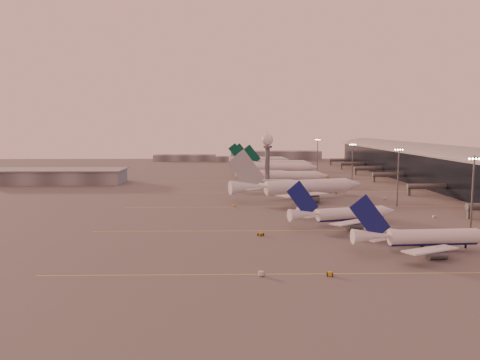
{
  "coord_description": "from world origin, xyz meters",
  "views": [
    {
      "loc": [
        -15.74,
        -139.16,
        33.89
      ],
      "look_at": [
        -11.24,
        73.28,
        9.36
      ],
      "focal_mm": 35.0,
      "sensor_mm": 36.0,
      "label": 1
    }
  ],
  "objects": [
    {
      "name": "mast_c",
      "position": [
        50.0,
        110.0,
        13.74
      ],
      "size": [
        3.6,
        0.56,
        25.0
      ],
      "color": "#53555A",
      "rests_on": "ground"
    },
    {
      "name": "greentail_a",
      "position": [
        14.51,
        133.18,
        3.57
      ],
      "size": [
        55.71,
        44.96,
        20.23
      ],
      "color": "white",
      "rests_on": "ground"
    },
    {
      "name": "terminal",
      "position": [
        107.88,
        110.09,
        10.52
      ],
      "size": [
        57.0,
        362.0,
        23.04
      ],
      "color": "black",
      "rests_on": "ground"
    },
    {
      "name": "gsv_truck_d",
      "position": [
        -15.56,
        124.26,
        1.23
      ],
      "size": [
        3.23,
        6.25,
        2.4
      ],
      "color": "slate",
      "rests_on": "ground"
    },
    {
      "name": "gsv_truck_c",
      "position": [
        -13.69,
        56.31,
        0.99
      ],
      "size": [
        5.02,
        2.55,
        1.94
      ],
      "color": "gold",
      "rests_on": "ground"
    },
    {
      "name": "greentail_d",
      "position": [
        9.88,
        266.51,
        3.43
      ],
      "size": [
        53.31,
        42.82,
        19.41
      ],
      "color": "white",
      "rests_on": "ground"
    },
    {
      "name": "widebody_white",
      "position": [
        16.19,
        76.46,
        4.11
      ],
      "size": [
        65.43,
        51.68,
        23.68
      ],
      "color": "white",
      "rests_on": "ground"
    },
    {
      "name": "distant_horizon",
      "position": [
        2.62,
        325.14,
        3.89
      ],
      "size": [
        165.0,
        37.5,
        9.0
      ],
      "color": "#5B5D61",
      "rests_on": "ground"
    },
    {
      "name": "gsv_tug_mid",
      "position": [
        -6.27,
        2.97,
        0.51
      ],
      "size": [
        4.01,
        3.83,
        0.99
      ],
      "color": "gold",
      "rests_on": "ground"
    },
    {
      "name": "mast_a",
      "position": [
        58.0,
        0.0,
        13.74
      ],
      "size": [
        3.6,
        0.56,
        25.0
      ],
      "color": "#53555A",
      "rests_on": "ground"
    },
    {
      "name": "greentail_c",
      "position": [
        21.45,
        222.88,
        3.5
      ],
      "size": [
        54.59,
        44.08,
        19.83
      ],
      "color": "white",
      "rests_on": "ground"
    },
    {
      "name": "gsv_truck_a",
      "position": [
        -8.32,
        -36.36,
        1.17
      ],
      "size": [
        5.88,
        2.66,
        2.3
      ],
      "color": "silver",
      "rests_on": "ground"
    },
    {
      "name": "gsv_tug_near",
      "position": [
        6.89,
        -36.58,
        0.47
      ],
      "size": [
        2.35,
        3.41,
        0.91
      ],
      "color": "gold",
      "rests_on": "ground"
    },
    {
      "name": "narrowbody_near",
      "position": [
        36.7,
        -16.14,
        3.23
      ],
      "size": [
        40.84,
        32.53,
        15.95
      ],
      "color": "white",
      "rests_on": "ground"
    },
    {
      "name": "ground",
      "position": [
        0.0,
        0.0,
        0.0
      ],
      "size": [
        700.0,
        700.0,
        0.0
      ],
      "primitive_type": "plane",
      "color": "#5E5B5B",
      "rests_on": "ground"
    },
    {
      "name": "hangar",
      "position": [
        -120.0,
        140.0,
        4.32
      ],
      "size": [
        82.0,
        27.0,
        8.5
      ],
      "color": "#5B5D61",
      "rests_on": "ground"
    },
    {
      "name": "gsv_tug_hangar",
      "position": [
        48.13,
        162.7,
        0.44
      ],
      "size": [
        3.5,
        2.99,
        0.86
      ],
      "color": "gold",
      "rests_on": "ground"
    },
    {
      "name": "mast_d",
      "position": [
        48.0,
        200.0,
        13.74
      ],
      "size": [
        3.6,
        0.56,
        25.0
      ],
      "color": "#53555A",
      "rests_on": "ground"
    },
    {
      "name": "mast_b",
      "position": [
        55.0,
        55.0,
        13.74
      ],
      "size": [
        3.6,
        0.56,
        25.0
      ],
      "color": "#53555A",
      "rests_on": "ground"
    },
    {
      "name": "gsv_catering_b",
      "position": [
        55.98,
        73.88,
        2.35
      ],
      "size": [
        6.06,
        3.44,
        4.7
      ],
      "color": "silver",
      "rests_on": "ground"
    },
    {
      "name": "radar_tower",
      "position": [
        5.0,
        120.0,
        20.95
      ],
      "size": [
        6.4,
        6.4,
        31.1
      ],
      "color": "#53555A",
      "rests_on": "ground"
    },
    {
      "name": "taxiway_markings",
      "position": [
        30.0,
        56.0,
        0.01
      ],
      "size": [
        180.0,
        185.25,
        0.02
      ],
      "color": "#EEE654",
      "rests_on": "ground"
    },
    {
      "name": "gsv_truck_b",
      "position": [
        60.36,
        30.15,
        0.97
      ],
      "size": [
        4.98,
        2.96,
        1.9
      ],
      "color": "silver",
      "rests_on": "ground"
    },
    {
      "name": "greentail_b",
      "position": [
        15.39,
        186.29,
        3.9
      ],
      "size": [
        60.79,
        48.92,
        22.08
      ],
      "color": "white",
      "rests_on": "ground"
    },
    {
      "name": "narrowbody_mid",
      "position": [
        23.05,
        17.77,
        3.26
      ],
      "size": [
        40.27,
        31.7,
        16.1
      ],
      "color": "white",
      "rests_on": "ground"
    },
    {
      "name": "gsv_tug_far",
      "position": [
        4.33,
        96.12,
        0.58
      ],
      "size": [
        4.62,
        4.24,
        1.14
      ],
      "color": "slate",
      "rests_on": "ground"
    }
  ]
}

